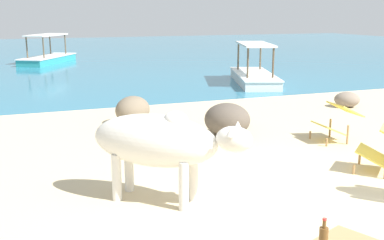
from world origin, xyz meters
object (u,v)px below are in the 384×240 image
(deck_chair_far, at_px, (337,120))
(cow, at_px, (159,142))
(boat_teal, at_px, (48,57))
(bottle, at_px, (323,240))
(boat_white, at_px, (254,75))

(deck_chair_far, bearing_deg, cow, 24.40)
(cow, xyz_separation_m, boat_teal, (-0.06, 17.29, -0.49))
(bottle, height_order, boat_white, boat_white)
(boat_white, bearing_deg, boat_teal, -128.08)
(cow, xyz_separation_m, bottle, (0.51, -2.54, -0.15))
(boat_teal, relative_size, boat_white, 0.97)
(cow, height_order, boat_teal, boat_teal)
(cow, relative_size, deck_chair_far, 2.25)
(deck_chair_far, xyz_separation_m, boat_white, (2.03, 6.91, -0.13))
(cow, height_order, deck_chair_far, cow)
(cow, bearing_deg, bottle, -38.16)
(deck_chair_far, distance_m, boat_white, 7.21)
(deck_chair_far, bearing_deg, boat_teal, -74.12)
(bottle, distance_m, boat_teal, 19.84)
(bottle, distance_m, boat_white, 12.17)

